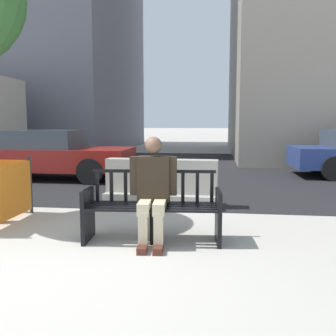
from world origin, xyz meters
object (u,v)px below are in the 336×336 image
street_bench (153,210)px  jersey_barrier_centre (162,187)px  car_sedan_far (52,155)px  seated_person (153,188)px

street_bench → jersey_barrier_centre: bearing=95.2°
jersey_barrier_centre → car_sedan_far: (-3.37, 2.84, 0.30)m
street_bench → jersey_barrier_centre: size_ratio=0.85×
seated_person → jersey_barrier_centre: 2.11m
street_bench → seated_person: 0.30m
seated_person → car_sedan_far: (-3.57, 4.91, -0.05)m
street_bench → jersey_barrier_centre: street_bench is taller
jersey_barrier_centre → car_sedan_far: bearing=139.8°
street_bench → seated_person: seated_person is taller
street_bench → seated_person: size_ratio=1.31×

